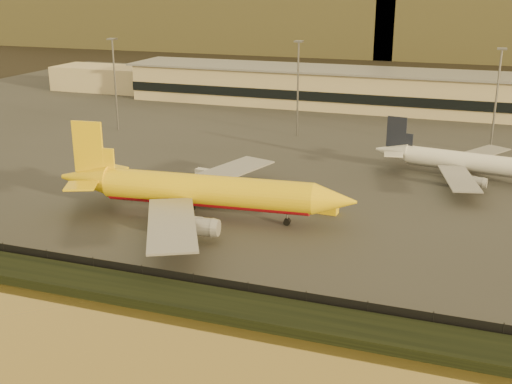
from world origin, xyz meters
TOP-DOWN VIEW (x-y plane):
  - ground at (0.00, 0.00)m, footprint 900.00×900.00m
  - embankment at (0.00, -17.00)m, footprint 320.00×7.00m
  - tarmac at (0.00, 95.00)m, footprint 320.00×220.00m
  - perimeter_fence at (0.00, -13.00)m, footprint 300.00×0.05m
  - terminal_building at (-14.52, 125.55)m, footprint 202.00×25.00m
  - apron_light_masts at (15.00, 75.00)m, footprint 152.20×12.20m
  - dhl_cargo_jet at (-8.34, 13.13)m, footprint 55.03×53.66m
  - white_narrowbody_jet at (35.86, 53.57)m, footprint 41.50×40.10m
  - gse_vehicle_yellow at (11.94, 22.77)m, footprint 4.58×2.26m
  - gse_vehicle_white at (-18.25, 36.14)m, footprint 3.95×2.21m

SIDE VIEW (x-z plane):
  - ground at x=0.00m, z-range 0.00..0.00m
  - tarmac at x=0.00m, z-range 0.00..0.20m
  - embankment at x=0.00m, z-range 0.00..1.40m
  - gse_vehicle_white at x=-18.25m, z-range 0.20..1.88m
  - gse_vehicle_yellow at x=11.94m, z-range 0.20..2.21m
  - perimeter_fence at x=0.00m, z-range 0.20..2.40m
  - white_narrowbody_jet at x=35.86m, z-range -2.21..9.73m
  - dhl_cargo_jet at x=-8.34m, z-range -3.11..13.32m
  - terminal_building at x=-14.52m, z-range -0.05..12.55m
  - apron_light_masts at x=15.00m, z-range 3.00..28.40m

